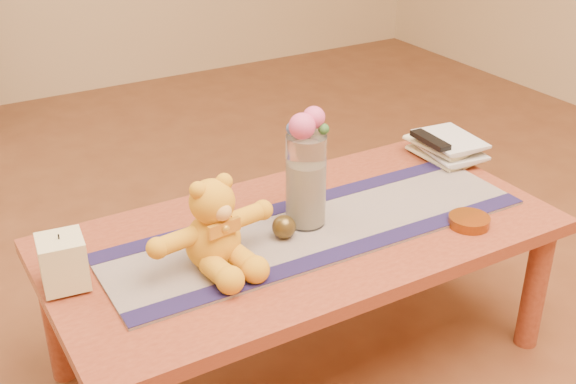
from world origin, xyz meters
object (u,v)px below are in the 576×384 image
tv_remote (430,140)px  book_bottom (426,160)px  pillar_candle (63,262)px  amber_dish (469,221)px  teddy_bear (212,223)px  glass_vase (306,180)px  bronze_ball (284,227)px

tv_remote → book_bottom: bearing=90.0°
pillar_candle → amber_dish: pillar_candle is taller
teddy_bear → amber_dish: size_ratio=2.90×
pillar_candle → amber_dish: 1.08m
pillar_candle → glass_vase: glass_vase is taller
glass_vase → bronze_ball: size_ratio=4.03×
teddy_bear → pillar_candle: (-0.35, 0.09, -0.05)m
teddy_bear → book_bottom: bearing=6.0°
amber_dish → bronze_ball: bearing=158.0°
glass_vase → teddy_bear: bearing=-169.7°
glass_vase → tv_remote: bearing=13.8°
teddy_bear → amber_dish: bearing=-21.6°
teddy_bear → tv_remote: 0.89m
book_bottom → tv_remote: tv_remote is taller
bronze_ball → tv_remote: 0.68m
glass_vase → book_bottom: size_ratio=1.17×
pillar_candle → glass_vase: size_ratio=0.49×
book_bottom → amber_dish: 0.42m
amber_dish → book_bottom: bearing=66.1°
bronze_ball → tv_remote: (0.65, 0.18, 0.04)m
teddy_bear → book_bottom: teddy_bear is taller
teddy_bear → bronze_ball: 0.23m
tv_remote → glass_vase: bearing=-163.3°
glass_vase → tv_remote: 0.58m
teddy_bear → book_bottom: (0.86, 0.20, -0.11)m
bronze_ball → book_bottom: bronze_ball is taller
tv_remote → amber_dish: size_ratio=1.40×
book_bottom → tv_remote: (-0.00, -0.01, 0.07)m
glass_vase → amber_dish: size_ratio=2.28×
book_bottom → tv_remote: 0.08m
book_bottom → tv_remote: size_ratio=1.39×
bronze_ball → book_bottom: size_ratio=0.29×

